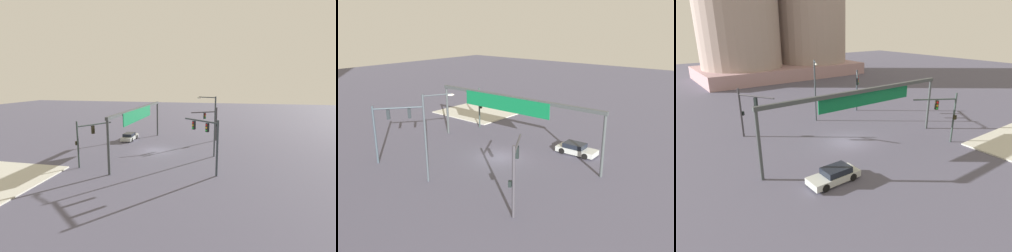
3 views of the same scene
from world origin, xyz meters
The scene contains 7 objects.
ground_plane centered at (0.00, 0.00, 0.00)m, with size 167.64×167.64×0.00m, color #4C4A5D.
traffic_signal_near_corner centered at (-7.96, 7.47, 3.51)m, with size 2.54×4.26×5.54m.
traffic_signal_opposite_side centered at (8.19, -6.20, 3.49)m, with size 4.00×2.75×5.40m.
traffic_signal_cross_street centered at (7.67, 7.88, 4.10)m, with size 3.16×3.91×5.91m.
streetlamp_curved_arm centered at (1.01, 8.00, 4.63)m, with size 1.41×2.62×7.88m.
overhead_sign_gantry centered at (0.27, -2.25, 5.22)m, with size 21.14×0.43×6.18m.
sedan_car_approaching centered at (-5.82, -6.03, 0.57)m, with size 4.35×1.94×1.21m.
Camera 1 is at (34.97, 9.29, 9.84)m, focal length 27.93 mm.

